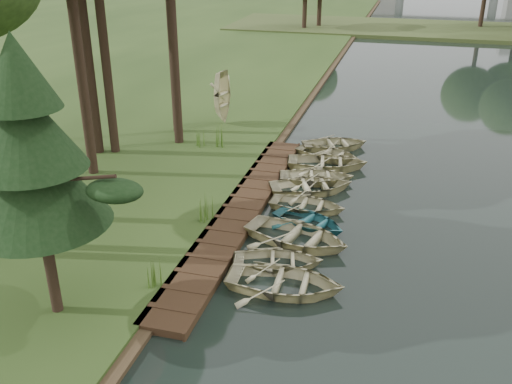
% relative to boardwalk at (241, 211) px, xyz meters
% --- Properties ---
extents(ground, '(300.00, 300.00, 0.00)m').
position_rel_boardwalk_xyz_m(ground, '(1.60, 0.00, -0.15)').
color(ground, '#3D2F1D').
extents(boardwalk, '(1.60, 16.00, 0.30)m').
position_rel_boardwalk_xyz_m(boardwalk, '(0.00, 0.00, 0.00)').
color(boardwalk, '#342214').
rests_on(boardwalk, ground).
extents(peninsula, '(50.00, 14.00, 0.45)m').
position_rel_boardwalk_xyz_m(peninsula, '(9.60, 50.00, 0.08)').
color(peninsula, '#3A4820').
rests_on(peninsula, ground).
extents(rowboat_0, '(3.84, 2.81, 0.77)m').
position_rel_boardwalk_xyz_m(rowboat_0, '(2.89, -4.87, 0.29)').
color(rowboat_0, beige).
rests_on(rowboat_0, water).
extents(rowboat_1, '(3.45, 2.80, 0.63)m').
position_rel_boardwalk_xyz_m(rowboat_1, '(2.37, -3.57, 0.22)').
color(rowboat_1, beige).
rests_on(rowboat_1, water).
extents(rowboat_2, '(4.46, 3.66, 0.81)m').
position_rel_boardwalk_xyz_m(rowboat_2, '(2.66, -1.83, 0.30)').
color(rowboat_2, beige).
rests_on(rowboat_2, water).
extents(rowboat_3, '(3.57, 3.12, 0.62)m').
position_rel_boardwalk_xyz_m(rowboat_3, '(2.84, -0.45, 0.21)').
color(rowboat_3, teal).
rests_on(rowboat_3, water).
extents(rowboat_4, '(3.20, 2.37, 0.64)m').
position_rel_boardwalk_xyz_m(rowboat_4, '(2.51, 0.94, 0.22)').
color(rowboat_4, beige).
rests_on(rowboat_4, water).
extents(rowboat_5, '(4.38, 3.85, 0.75)m').
position_rel_boardwalk_xyz_m(rowboat_5, '(2.36, 2.75, 0.28)').
color(rowboat_5, beige).
rests_on(rowboat_5, water).
extents(rowboat_6, '(3.79, 3.08, 0.69)m').
position_rel_boardwalk_xyz_m(rowboat_6, '(2.39, 3.86, 0.25)').
color(rowboat_6, beige).
rests_on(rowboat_6, water).
extents(rowboat_7, '(4.18, 3.28, 0.79)m').
position_rel_boardwalk_xyz_m(rowboat_7, '(2.60, 5.67, 0.29)').
color(rowboat_7, beige).
rests_on(rowboat_7, water).
extents(rowboat_8, '(3.98, 3.40, 0.70)m').
position_rel_boardwalk_xyz_m(rowboat_8, '(2.44, 6.92, 0.25)').
color(rowboat_8, beige).
rests_on(rowboat_8, water).
extents(rowboat_9, '(4.11, 3.60, 0.71)m').
position_rel_boardwalk_xyz_m(rowboat_9, '(2.57, 8.45, 0.25)').
color(rowboat_9, beige).
rests_on(rowboat_9, water).
extents(stored_rowboat, '(3.37, 2.65, 0.63)m').
position_rel_boardwalk_xyz_m(stored_rowboat, '(-4.15, 10.32, 0.47)').
color(stored_rowboat, beige).
rests_on(stored_rowboat, bank).
extents(pine_tree, '(3.80, 3.80, 7.96)m').
position_rel_boardwalk_xyz_m(pine_tree, '(-3.23, -7.94, 5.06)').
color(pine_tree, black).
rests_on(pine_tree, bank).
extents(reeds_0, '(0.60, 0.60, 0.87)m').
position_rel_boardwalk_xyz_m(reeds_0, '(-1.00, -6.16, 0.58)').
color(reeds_0, '#3F661E').
rests_on(reeds_0, bank).
extents(reeds_1, '(0.60, 0.60, 0.96)m').
position_rel_boardwalk_xyz_m(reeds_1, '(-1.00, -1.38, 0.63)').
color(reeds_1, '#3F661E').
rests_on(reeds_1, bank).
extents(reeds_2, '(0.60, 0.60, 0.86)m').
position_rel_boardwalk_xyz_m(reeds_2, '(-4.09, 6.38, 0.58)').
color(reeds_2, '#3F661E').
rests_on(reeds_2, bank).
extents(reeds_3, '(0.60, 0.60, 1.11)m').
position_rel_boardwalk_xyz_m(reeds_3, '(-3.15, 6.58, 0.71)').
color(reeds_3, '#3F661E').
rests_on(reeds_3, bank).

